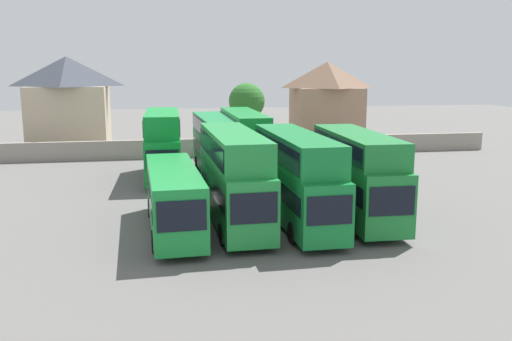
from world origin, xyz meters
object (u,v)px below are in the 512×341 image
(bus_4, at_px, (357,171))
(house_terrace_centre, at_px, (327,102))
(bus_3, at_px, (296,173))
(bus_5, at_px, (163,142))
(house_terrace_left, at_px, (69,103))
(bus_2, at_px, (234,173))
(tree_left_of_lot, at_px, (247,102))
(bus_1, at_px, (173,196))
(bus_8, at_px, (294,152))
(bus_7, at_px, (244,140))
(bus_6, at_px, (216,143))

(bus_4, distance_m, house_terrace_centre, 32.67)
(bus_3, distance_m, bus_5, 15.55)
(bus_4, xyz_separation_m, house_terrace_left, (-20.09, 30.16, 2.14))
(bus_2, bearing_deg, tree_left_of_lot, 167.67)
(bus_1, bearing_deg, bus_8, 142.16)
(tree_left_of_lot, bearing_deg, bus_4, -85.32)
(bus_5, xyz_separation_m, bus_7, (6.45, 0.38, -0.08))
(bus_8, xyz_separation_m, house_terrace_left, (-19.83, 16.61, 3.06))
(bus_3, xyz_separation_m, bus_4, (3.60, 0.13, -0.02))
(bus_6, bearing_deg, bus_1, -16.68)
(bus_5, bearing_deg, bus_6, 97.71)
(bus_1, height_order, bus_7, bus_7)
(house_terrace_centre, bearing_deg, house_terrace_left, -177.03)
(bus_2, bearing_deg, bus_8, 151.53)
(bus_3, relative_size, tree_left_of_lot, 1.63)
(bus_4, bearing_deg, house_terrace_left, -144.69)
(bus_4, bearing_deg, bus_1, -84.84)
(bus_7, bearing_deg, bus_4, 16.71)
(bus_8, relative_size, house_terrace_centre, 1.26)
(bus_6, xyz_separation_m, tree_left_of_lot, (4.45, 12.01, 2.50))
(bus_2, xyz_separation_m, bus_3, (3.45, -0.26, -0.08))
(bus_4, height_order, tree_left_of_lot, tree_left_of_lot)
(bus_8, height_order, tree_left_of_lot, tree_left_of_lot)
(tree_left_of_lot, bearing_deg, house_terrace_centre, 28.34)
(bus_1, relative_size, bus_3, 0.92)
(bus_8, bearing_deg, tree_left_of_lot, -167.26)
(bus_6, relative_size, tree_left_of_lot, 1.64)
(bus_3, height_order, bus_7, bus_7)
(bus_2, bearing_deg, house_terrace_left, -158.17)
(bus_1, bearing_deg, bus_3, 91.96)
(bus_3, relative_size, bus_8, 0.99)
(bus_6, bearing_deg, bus_5, -85.85)
(bus_5, distance_m, house_terrace_left, 19.06)
(bus_5, bearing_deg, bus_3, 28.63)
(bus_5, height_order, bus_7, bus_5)
(bus_2, bearing_deg, bus_7, 167.16)
(bus_5, relative_size, house_terrace_left, 1.05)
(house_terrace_left, height_order, tree_left_of_lot, house_terrace_left)
(bus_6, bearing_deg, bus_4, 22.66)
(house_terrace_left, bearing_deg, bus_3, -61.42)
(bus_1, bearing_deg, bus_5, 179.10)
(bus_5, relative_size, tree_left_of_lot, 1.44)
(house_terrace_left, bearing_deg, bus_5, -60.44)
(bus_3, relative_size, house_terrace_centre, 1.25)
(bus_4, height_order, house_terrace_left, house_terrace_left)
(bus_8, distance_m, house_terrace_left, 26.05)
(bus_8, bearing_deg, house_terrace_left, -125.69)
(bus_4, distance_m, house_terrace_left, 36.31)
(house_terrace_centre, distance_m, tree_left_of_lot, 11.52)
(bus_3, bearing_deg, bus_8, 165.21)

